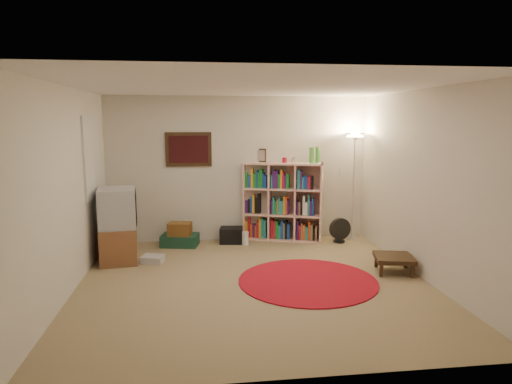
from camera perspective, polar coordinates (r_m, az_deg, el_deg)
room at (r=5.77m, az=-0.83°, el=0.69°), size 4.54×4.54×2.54m
bookshelf at (r=8.00m, az=3.25°, el=-1.33°), size 1.42×0.81×1.64m
floor_lamp at (r=8.10m, az=12.20°, el=5.00°), size 0.41×0.41×1.88m
floor_fan at (r=8.00m, az=10.44°, el=-4.72°), size 0.38×0.23×0.43m
tv_stand at (r=7.11m, az=-16.81°, el=-4.10°), size 0.61×0.81×1.10m
dvd_box at (r=7.01m, az=-12.80°, el=-8.17°), size 0.36×0.32×0.10m
suitcase at (r=7.81m, az=-9.49°, el=-5.95°), size 0.66×0.49×0.19m
wicker_basket at (r=7.71m, az=-9.50°, el=-4.58°), size 0.42×0.33×0.21m
duffel_bag at (r=7.90m, az=-3.12°, el=-5.41°), size 0.42×0.37×0.26m
paper_towel at (r=7.74m, az=-1.34°, el=-5.81°), size 0.13×0.13×0.23m
red_rug at (r=6.13m, az=6.49°, el=-10.96°), size 1.82×1.82×0.02m
side_table at (r=6.65m, az=16.89°, el=-7.95°), size 0.62×0.62×0.24m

